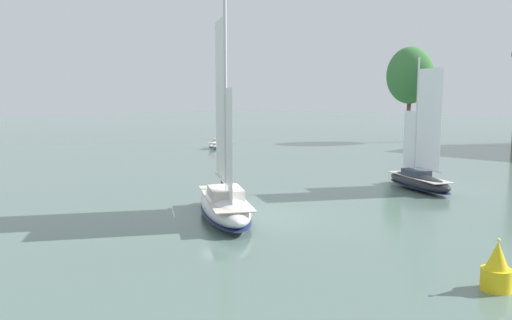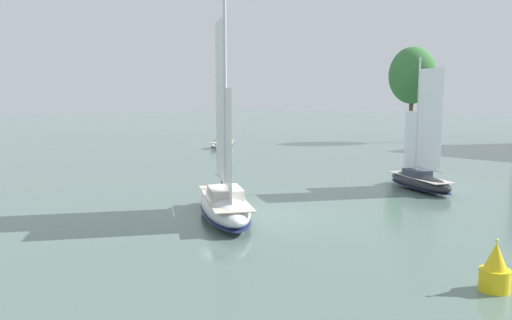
{
  "view_description": "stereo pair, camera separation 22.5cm",
  "coord_description": "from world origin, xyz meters",
  "px_view_note": "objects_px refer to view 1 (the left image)",
  "views": [
    {
      "loc": [
        24.56,
        -21.65,
        8.08
      ],
      "look_at": [
        0.0,
        3.0,
        3.66
      ],
      "focal_mm": 35.0,
      "sensor_mm": 36.0,
      "label": 1
    },
    {
      "loc": [
        24.72,
        -21.49,
        8.08
      ],
      "look_at": [
        0.0,
        3.0,
        3.66
      ],
      "focal_mm": 35.0,
      "sensor_mm": 36.0,
      "label": 2
    }
  ],
  "objects_px": {
    "sailboat_moored_near_marina": "(220,144)",
    "channel_buoy": "(497,270)",
    "tree_shore_left": "(410,76)",
    "sailboat_main": "(224,201)",
    "sailboat_moored_mid_channel": "(419,179)"
  },
  "relations": [
    {
      "from": "sailboat_main",
      "to": "sailboat_moored_near_marina",
      "type": "distance_m",
      "value": 46.4
    },
    {
      "from": "tree_shore_left",
      "to": "sailboat_moored_mid_channel",
      "type": "height_order",
      "value": "tree_shore_left"
    },
    {
      "from": "channel_buoy",
      "to": "sailboat_moored_mid_channel",
      "type": "bearing_deg",
      "value": 124.62
    },
    {
      "from": "tree_shore_left",
      "to": "sailboat_main",
      "type": "height_order",
      "value": "tree_shore_left"
    },
    {
      "from": "tree_shore_left",
      "to": "sailboat_moored_mid_channel",
      "type": "bearing_deg",
      "value": -60.84
    },
    {
      "from": "sailboat_moored_near_marina",
      "to": "channel_buoy",
      "type": "relative_size",
      "value": 4.48
    },
    {
      "from": "sailboat_main",
      "to": "sailboat_moored_mid_channel",
      "type": "bearing_deg",
      "value": 77.29
    },
    {
      "from": "sailboat_main",
      "to": "sailboat_moored_near_marina",
      "type": "height_order",
      "value": "sailboat_main"
    },
    {
      "from": "channel_buoy",
      "to": "sailboat_moored_near_marina",
      "type": "bearing_deg",
      "value": 149.92
    },
    {
      "from": "tree_shore_left",
      "to": "sailboat_moored_mid_channel",
      "type": "xyz_separation_m",
      "value": [
        23.4,
        -41.93,
        -10.85
      ]
    },
    {
      "from": "tree_shore_left",
      "to": "sailboat_main",
      "type": "xyz_separation_m",
      "value": [
        19.14,
        -60.83,
        -10.65
      ]
    },
    {
      "from": "sailboat_moored_mid_channel",
      "to": "sailboat_main",
      "type": "bearing_deg",
      "value": -102.71
    },
    {
      "from": "sailboat_moored_mid_channel",
      "to": "tree_shore_left",
      "type": "bearing_deg",
      "value": 119.16
    },
    {
      "from": "tree_shore_left",
      "to": "sailboat_main",
      "type": "relative_size",
      "value": 1.16
    },
    {
      "from": "sailboat_main",
      "to": "sailboat_moored_mid_channel",
      "type": "distance_m",
      "value": 19.37
    }
  ]
}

